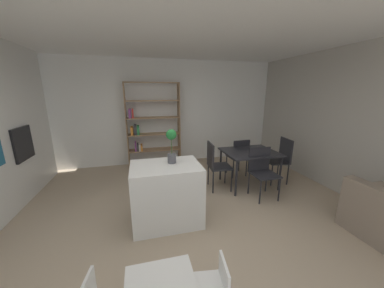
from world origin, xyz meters
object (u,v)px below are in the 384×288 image
Objects in this scene: dining_table at (250,155)px; dining_chair_island_side at (215,162)px; built_in_oven at (23,143)px; dining_chair_far at (239,154)px; open_bookshelf at (150,127)px; dining_chair_window_side at (281,156)px; potted_plant_on_island at (171,144)px; kitchen_island at (167,194)px; child_chair_right at (214,286)px; dining_chair_near at (262,168)px.

dining_chair_island_side is (-0.77, 0.01, -0.10)m from dining_table.
dining_chair_far is (4.25, 0.00, -0.53)m from built_in_oven.
open_bookshelf is at bearing 39.76° from dining_chair_island_side.
dining_chair_window_side reaches higher than dining_chair_island_side.
built_in_oven is at bearing 173.56° from dining_table.
potted_plant_on_island is at bearing -156.46° from dining_table.
dining_chair_island_side is at bearing 37.82° from kitchen_island.
dining_table is at bearing -84.15° from dining_chair_window_side.
dining_chair_far is at bearing 157.67° from child_chair_right.
dining_chair_near is (-0.00, -0.47, -0.12)m from dining_table.
open_bookshelf reaches higher than kitchen_island.
dining_chair_far reaches higher than child_chair_right.
dining_chair_window_side reaches higher than dining_chair_far.
dining_chair_island_side reaches higher than dining_chair_near.
built_in_oven is 0.60× the size of dining_chair_window_side.
built_in_oven is at bearing -88.84° from dining_chair_window_side.
kitchen_island is 2.06m from dining_table.
built_in_oven is at bearing 150.85° from kitchen_island.
built_in_oven reaches higher than dining_table.
child_chair_right is at bearing -47.54° from built_in_oven.
potted_plant_on_island reaches higher than dining_table.
dining_chair_island_side reaches higher than dining_chair_far.
dining_chair_near is (1.66, 1.88, 0.23)m from child_chair_right.
potted_plant_on_island is at bearing -26.69° from built_in_oven.
dining_table is at bearing 86.41° from dining_chair_far.
dining_chair_near is (-0.01, -0.95, 0.02)m from dining_chair_far.
built_in_oven is at bearing 153.31° from potted_plant_on_island.
open_bookshelf is 2.13m from dining_chair_island_side.
kitchen_island is at bearing -143.64° from potted_plant_on_island.
dining_chair_near is 0.95× the size of dining_chair_window_side.
dining_chair_window_side reaches higher than kitchen_island.
dining_table is at bearing -41.09° from open_bookshelf.
open_bookshelf is at bearing -167.68° from child_chair_right.
open_bookshelf is 2.02× the size of dining_table.
potted_plant_on_island is 1.41m from dining_chair_island_side.
open_bookshelf is at bearing 94.48° from potted_plant_on_island.
dining_chair_island_side reaches higher than child_chair_right.
open_bookshelf reaches higher than child_chair_right.
potted_plant_on_island reaches higher than child_chair_right.
dining_chair_near is at bearing 146.67° from child_chair_right.
potted_plant_on_island is at bearing -170.95° from dining_chair_near.
built_in_oven reaches higher than child_chair_right.
kitchen_island is at bearing -29.15° from built_in_oven.
kitchen_island is at bearing 32.32° from dining_chair_far.
dining_chair_island_side is 1.00× the size of dining_chair_window_side.
potted_plant_on_island is 0.23× the size of open_bookshelf.
dining_chair_window_side is (1.53, -0.02, 0.00)m from dining_chair_island_side.
built_in_oven reaches higher than dining_chair_near.
dining_chair_near is (0.77, -0.48, -0.03)m from dining_chair_island_side.
dining_chair_island_side is at bearing 147.47° from dining_chair_near.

